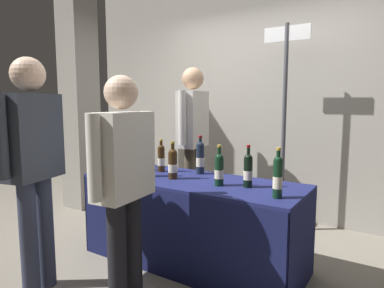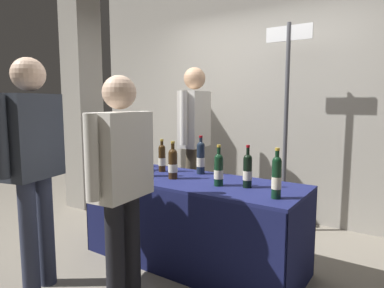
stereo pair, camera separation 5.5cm
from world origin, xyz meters
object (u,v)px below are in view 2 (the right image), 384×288
Objects in this scene: wine_glass_mid at (138,162)px; booth_signpost at (286,110)px; taster_foreground_right at (121,175)px; wine_glass_near_vendor at (149,158)px; flower_vase at (137,154)px; featured_wine_bottle at (123,161)px; vendor_presenter at (195,130)px; concrete_pillar at (83,96)px; wine_glass_near_taster at (147,160)px; tasting_table at (192,204)px; display_bottle_0 at (129,156)px.

booth_signpost is at bearing 49.26° from wine_glass_mid.
wine_glass_near_vendor is at bearing 27.37° from taster_foreground_right.
booth_signpost reaches higher than flower_vase.
vendor_presenter is at bearing 87.78° from featured_wine_bottle.
concrete_pillar reaches higher than wine_glass_mid.
taster_foreground_right is at bearing 10.37° from vendor_presenter.
wine_glass_near_taster is at bearing 91.18° from wine_glass_mid.
taster_foreground_right is at bearing -44.90° from featured_wine_bottle.
flower_vase is (-0.79, 0.17, 0.35)m from tasting_table.
display_bottle_0 is 0.25m from wine_glass_near_vendor.
taster_foreground_right is at bearing -101.77° from booth_signpost.
vendor_presenter is (0.06, 0.74, 0.24)m from wine_glass_near_taster.
tasting_table is 1.22× the size of taster_foreground_right.
flower_vase is at bearing 117.69° from featured_wine_bottle.
wine_glass_near_taster is at bearing 170.57° from tasting_table.
booth_signpost is at bearing 38.87° from flower_vase.
tasting_table is 1.07× the size of vendor_presenter.
wine_glass_near_vendor is 1.49m from booth_signpost.
wine_glass_near_taster is 0.78m from vendor_presenter.
flower_vase is 0.23× the size of vendor_presenter.
wine_glass_near_vendor is 0.07× the size of vendor_presenter.
wine_glass_mid is at bearing -88.82° from wine_glass_near_taster.
flower_vase is (-0.09, 0.21, -0.01)m from display_bottle_0.
concrete_pillar is 9.14× the size of featured_wine_bottle.
vendor_presenter is at bearing 78.46° from wine_glass_near_vendor.
wine_glass_near_vendor is (1.45, -0.37, -0.63)m from concrete_pillar.
featured_wine_bottle is 0.15× the size of booth_signpost.
tasting_table is 14.07× the size of wine_glass_mid.
flower_vase reaches higher than tasting_table.
flower_vase is at bearing 33.11° from taster_foreground_right.
flower_vase reaches higher than wine_glass_mid.
concrete_pillar is at bearing 156.59° from display_bottle_0.
wine_glass_near_taster is at bearing 27.49° from taster_foreground_right.
flower_vase is at bearing 113.29° from display_bottle_0.
concrete_pillar is 1.55× the size of tasting_table.
taster_foreground_right is (0.66, -1.02, 0.09)m from wine_glass_near_vendor.
wine_glass_mid is at bearing 31.36° from taster_foreground_right.
wine_glass_mid is (-0.02, 0.21, -0.05)m from featured_wine_bottle.
display_bottle_0 is 2.52× the size of wine_glass_mid.
taster_foreground_right reaches higher than featured_wine_bottle.
wine_glass_mid is (0.07, -0.23, -0.00)m from wine_glass_near_vendor.
booth_signpost is (1.07, 0.93, 0.47)m from wine_glass_near_vendor.
concrete_pillar is 21.61× the size of wine_glass_near_taster.
concrete_pillar is 1.65× the size of vendor_presenter.
featured_wine_bottle is at bearing -58.17° from display_bottle_0.
tasting_table is 0.88m from flower_vase.
booth_signpost reaches higher than featured_wine_bottle.
featured_wine_bottle is at bearing -86.34° from wine_glass_near_taster.
concrete_pillar is 22.25× the size of wine_glass_near_vendor.
wine_glass_mid is at bearing 95.12° from featured_wine_bottle.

